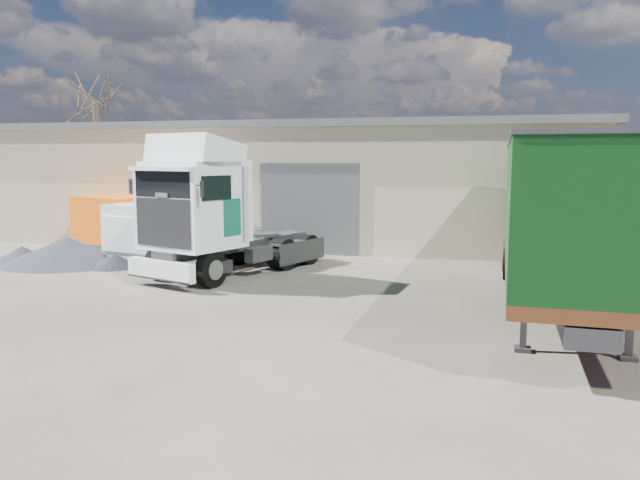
% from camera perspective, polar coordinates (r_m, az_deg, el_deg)
% --- Properties ---
extents(ground, '(120.00, 120.00, 0.00)m').
position_cam_1_polar(ground, '(14.85, -3.46, -7.30)').
color(ground, black).
rests_on(ground, ground).
extents(warehouse, '(30.60, 12.60, 5.42)m').
position_cam_1_polar(warehouse, '(31.46, -5.17, 5.39)').
color(warehouse, beige).
rests_on(warehouse, ground).
extents(bare_tree, '(4.00, 4.00, 9.60)m').
position_cam_1_polar(bare_tree, '(40.64, -19.91, 12.87)').
color(bare_tree, '#382B21').
rests_on(bare_tree, ground).
extents(tractor_unit, '(4.66, 7.07, 4.52)m').
position_cam_1_polar(tractor_unit, '(20.09, -9.83, 1.98)').
color(tractor_unit, black).
rests_on(tractor_unit, ground).
extents(box_trailer, '(3.21, 12.84, 4.24)m').
position_cam_1_polar(box_trailer, '(16.82, 21.24, 2.87)').
color(box_trailer, '#2D2D30').
rests_on(box_trailer, ground).
extents(panel_van, '(3.23, 5.60, 2.15)m').
position_cam_1_polar(panel_van, '(24.61, -13.62, 1.02)').
color(panel_van, black).
rests_on(panel_van, ground).
extents(orange_skip, '(4.17, 3.49, 2.23)m').
position_cam_1_polar(orange_skip, '(27.20, -18.27, 1.16)').
color(orange_skip, '#2D2D30').
rests_on(orange_skip, ground).
extents(gravel_heap, '(6.54, 6.21, 0.98)m').
position_cam_1_polar(gravel_heap, '(24.25, -22.28, -0.98)').
color(gravel_heap, black).
rests_on(gravel_heap, ground).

